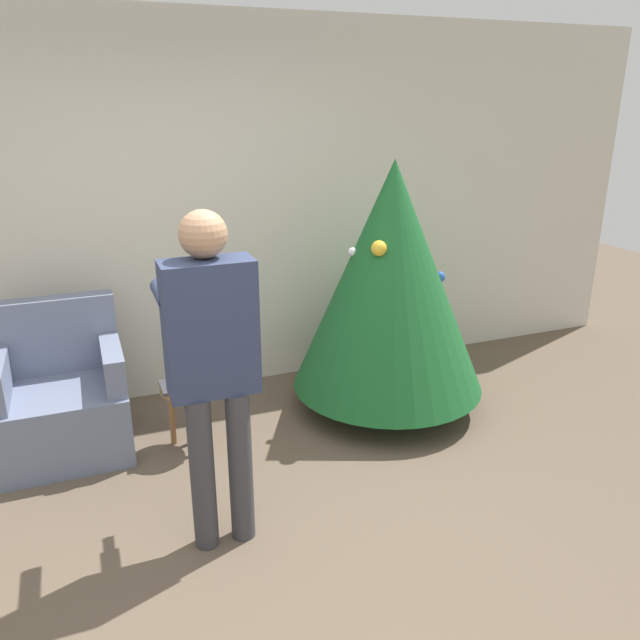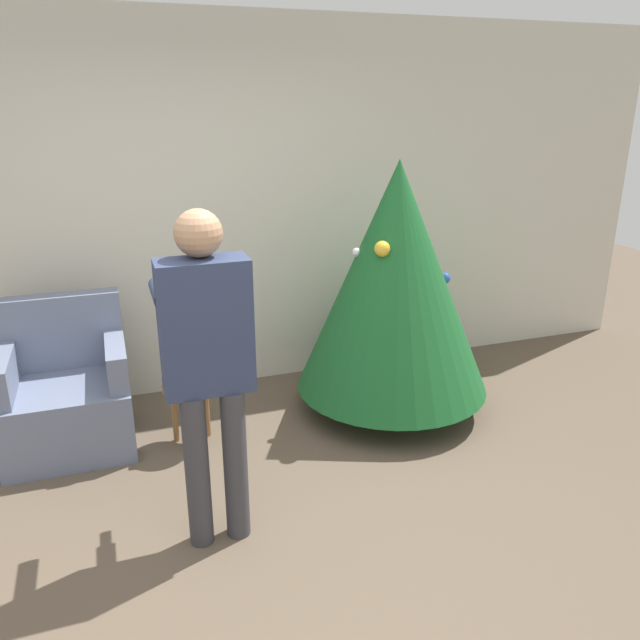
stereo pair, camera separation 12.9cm
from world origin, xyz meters
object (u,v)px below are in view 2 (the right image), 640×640
Objects in this scene: armchair at (67,396)px; side_stool at (190,395)px; person_standing at (207,353)px; christmas_tree at (395,279)px.

side_stool is at bearing -19.41° from armchair.
person_standing reaches higher than armchair.
armchair is at bearing 173.98° from christmas_tree.
armchair is at bearing 160.59° from side_stool.
christmas_tree is at bearing -6.02° from armchair.
side_stool is (0.75, -0.26, 0.01)m from armchair.
person_standing is at bearing -146.22° from christmas_tree.
christmas_tree is at bearing 33.78° from person_standing.
side_stool is (-1.43, -0.03, -0.63)m from christmas_tree.
person_standing is at bearing -58.20° from armchair.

